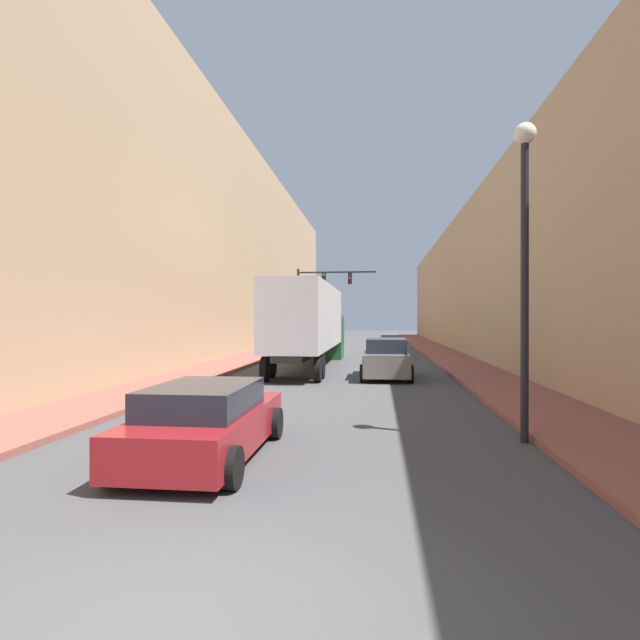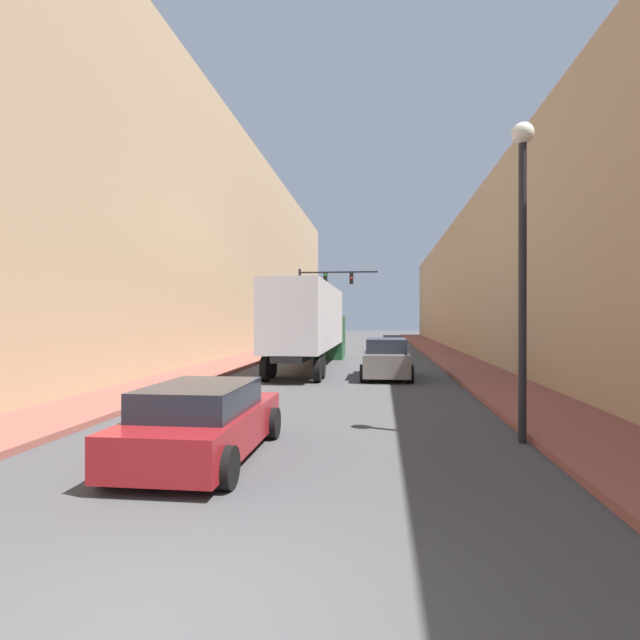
{
  "view_description": "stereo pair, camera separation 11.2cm",
  "coord_description": "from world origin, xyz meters",
  "views": [
    {
      "loc": [
        1.72,
        -3.74,
        2.5
      ],
      "look_at": [
        -0.5,
        15.35,
        2.44
      ],
      "focal_mm": 28.0,
      "sensor_mm": 36.0,
      "label": 1
    },
    {
      "loc": [
        1.83,
        -3.73,
        2.5
      ],
      "look_at": [
        -0.5,
        15.35,
        2.44
      ],
      "focal_mm": 28.0,
      "sensor_mm": 36.0,
      "label": 2
    }
  ],
  "objects": [
    {
      "name": "sedan_car",
      "position": [
        -1.32,
        4.87,
        0.65
      ],
      "size": [
        2.07,
        4.42,
        1.34
      ],
      "color": "maroon",
      "rests_on": "ground"
    },
    {
      "name": "sidewalk_left",
      "position": [
        -6.13,
        30.0,
        0.07
      ],
      "size": [
        2.65,
        80.0,
        0.15
      ],
      "color": "brown",
      "rests_on": "ground"
    },
    {
      "name": "street_lamp",
      "position": [
        4.65,
        6.67,
        4.16
      ],
      "size": [
        0.44,
        0.44,
        6.43
      ],
      "color": "black",
      "rests_on": "ground"
    },
    {
      "name": "suv_car",
      "position": [
        2.06,
        17.39,
        0.79
      ],
      "size": [
        2.07,
        4.51,
        1.66
      ],
      "color": "slate",
      "rests_on": "ground"
    },
    {
      "name": "ground_plane",
      "position": [
        0.0,
        0.0,
        0.0
      ],
      "size": [
        200.0,
        200.0,
        0.0
      ],
      "primitive_type": "plane",
      "color": "#424244"
    },
    {
      "name": "building_left",
      "position": [
        -10.45,
        30.0,
        7.7
      ],
      "size": [
        6.0,
        80.0,
        15.41
      ],
      "color": "tan",
      "rests_on": "ground"
    },
    {
      "name": "traffic_signal_gantry",
      "position": [
        -3.18,
        35.94,
        4.49
      ],
      "size": [
        6.36,
        0.35,
        6.49
      ],
      "color": "black",
      "rests_on": "ground"
    },
    {
      "name": "semi_truck",
      "position": [
        -1.65,
        21.31,
        2.3
      ],
      "size": [
        2.4,
        14.28,
        4.07
      ],
      "color": "silver",
      "rests_on": "ground"
    },
    {
      "name": "sidewalk_right",
      "position": [
        6.13,
        30.0,
        0.07
      ],
      "size": [
        2.65,
        80.0,
        0.15
      ],
      "color": "brown",
      "rests_on": "ground"
    },
    {
      "name": "building_right",
      "position": [
        10.45,
        30.0,
        5.02
      ],
      "size": [
        6.0,
        80.0,
        10.05
      ],
      "color": "tan",
      "rests_on": "ground"
    }
  ]
}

